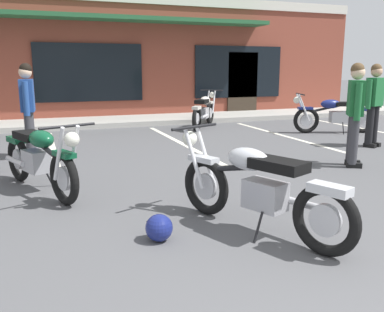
{
  "coord_description": "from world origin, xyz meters",
  "views": [
    {
      "loc": [
        -1.56,
        -0.78,
        1.6
      ],
      "look_at": [
        0.16,
        3.85,
        0.55
      ],
      "focal_mm": 39.08,
      "sensor_mm": 36.0,
      "label": 1
    }
  ],
  "objects_px": {
    "person_in_shorts_foreground": "(355,109)",
    "person_near_building": "(374,100)",
    "motorcycle_blue_standard": "(204,110)",
    "helmet_on_pavement": "(159,228)",
    "motorcycle_foreground_classic": "(257,187)",
    "motorcycle_orange_scrambler": "(334,114)",
    "motorcycle_silver_naked": "(39,158)",
    "person_in_black_shirt": "(28,105)"
  },
  "relations": [
    {
      "from": "person_in_shorts_foreground",
      "to": "person_near_building",
      "type": "xyz_separation_m",
      "value": [
        1.6,
        1.28,
        0.0
      ]
    },
    {
      "from": "motorcycle_blue_standard",
      "to": "helmet_on_pavement",
      "type": "xyz_separation_m",
      "value": [
        -3.26,
        -6.92,
        -0.33
      ]
    },
    {
      "from": "motorcycle_foreground_classic",
      "to": "helmet_on_pavement",
      "type": "xyz_separation_m",
      "value": [
        -0.96,
        0.11,
        -0.33
      ]
    },
    {
      "from": "motorcycle_orange_scrambler",
      "to": "person_near_building",
      "type": "relative_size",
      "value": 1.22
    },
    {
      "from": "person_in_shorts_foreground",
      "to": "helmet_on_pavement",
      "type": "relative_size",
      "value": 6.44
    },
    {
      "from": "motorcycle_foreground_classic",
      "to": "motorcycle_silver_naked",
      "type": "xyz_separation_m",
      "value": [
        -1.98,
        2.17,
        0.0
      ]
    },
    {
      "from": "motorcycle_blue_standard",
      "to": "person_in_shorts_foreground",
      "type": "relative_size",
      "value": 1.08
    },
    {
      "from": "person_in_black_shirt",
      "to": "person_near_building",
      "type": "bearing_deg",
      "value": -10.75
    },
    {
      "from": "person_in_black_shirt",
      "to": "person_in_shorts_foreground",
      "type": "bearing_deg",
      "value": -27.01
    },
    {
      "from": "motorcycle_orange_scrambler",
      "to": "person_in_shorts_foreground",
      "type": "distance_m",
      "value": 3.72
    },
    {
      "from": "motorcycle_foreground_classic",
      "to": "motorcycle_silver_naked",
      "type": "height_order",
      "value": "same"
    },
    {
      "from": "motorcycle_foreground_classic",
      "to": "person_near_building",
      "type": "bearing_deg",
      "value": 35.78
    },
    {
      "from": "motorcycle_foreground_classic",
      "to": "motorcycle_blue_standard",
      "type": "xyz_separation_m",
      "value": [
        2.29,
        7.03,
        0.0
      ]
    },
    {
      "from": "motorcycle_foreground_classic",
      "to": "person_in_shorts_foreground",
      "type": "bearing_deg",
      "value": 34.15
    },
    {
      "from": "motorcycle_orange_scrambler",
      "to": "person_near_building",
      "type": "height_order",
      "value": "person_near_building"
    },
    {
      "from": "person_in_black_shirt",
      "to": "helmet_on_pavement",
      "type": "relative_size",
      "value": 6.44
    },
    {
      "from": "motorcycle_orange_scrambler",
      "to": "person_near_building",
      "type": "bearing_deg",
      "value": -105.36
    },
    {
      "from": "motorcycle_blue_standard",
      "to": "person_in_shorts_foreground",
      "type": "height_order",
      "value": "person_in_shorts_foreground"
    },
    {
      "from": "person_in_shorts_foreground",
      "to": "motorcycle_foreground_classic",
      "type": "bearing_deg",
      "value": -145.85
    },
    {
      "from": "helmet_on_pavement",
      "to": "person_near_building",
      "type": "bearing_deg",
      "value": 29.78
    },
    {
      "from": "person_in_black_shirt",
      "to": "person_near_building",
      "type": "xyz_separation_m",
      "value": [
        6.55,
        -1.24,
        0.0
      ]
    },
    {
      "from": "helmet_on_pavement",
      "to": "person_in_black_shirt",
      "type": "bearing_deg",
      "value": 104.63
    },
    {
      "from": "person_near_building",
      "to": "helmet_on_pavement",
      "type": "height_order",
      "value": "person_near_building"
    },
    {
      "from": "motorcycle_blue_standard",
      "to": "person_in_shorts_foreground",
      "type": "bearing_deg",
      "value": -83.81
    },
    {
      "from": "motorcycle_blue_standard",
      "to": "helmet_on_pavement",
      "type": "bearing_deg",
      "value": -115.21
    },
    {
      "from": "motorcycle_silver_naked",
      "to": "helmet_on_pavement",
      "type": "relative_size",
      "value": 7.7
    },
    {
      "from": "motorcycle_orange_scrambler",
      "to": "helmet_on_pavement",
      "type": "distance_m",
      "value": 7.65
    },
    {
      "from": "motorcycle_silver_naked",
      "to": "helmet_on_pavement",
      "type": "height_order",
      "value": "motorcycle_silver_naked"
    },
    {
      "from": "motorcycle_orange_scrambler",
      "to": "helmet_on_pavement",
      "type": "bearing_deg",
      "value": -140.52
    },
    {
      "from": "person_in_shorts_foreground",
      "to": "helmet_on_pavement",
      "type": "height_order",
      "value": "person_in_shorts_foreground"
    },
    {
      "from": "motorcycle_silver_naked",
      "to": "person_in_shorts_foreground",
      "type": "height_order",
      "value": "person_in_shorts_foreground"
    },
    {
      "from": "person_in_black_shirt",
      "to": "person_in_shorts_foreground",
      "type": "relative_size",
      "value": 1.0
    },
    {
      "from": "motorcycle_silver_naked",
      "to": "person_in_black_shirt",
      "type": "relative_size",
      "value": 1.2
    },
    {
      "from": "motorcycle_foreground_classic",
      "to": "motorcycle_silver_naked",
      "type": "distance_m",
      "value": 2.93
    },
    {
      "from": "motorcycle_silver_naked",
      "to": "motorcycle_blue_standard",
      "type": "height_order",
      "value": "same"
    },
    {
      "from": "person_near_building",
      "to": "motorcycle_blue_standard",
      "type": "bearing_deg",
      "value": 119.45
    },
    {
      "from": "motorcycle_foreground_classic",
      "to": "person_in_black_shirt",
      "type": "xyz_separation_m",
      "value": [
        -2.1,
        4.45,
        0.49
      ]
    },
    {
      "from": "motorcycle_foreground_classic",
      "to": "helmet_on_pavement",
      "type": "distance_m",
      "value": 1.03
    },
    {
      "from": "motorcycle_orange_scrambler",
      "to": "helmet_on_pavement",
      "type": "relative_size",
      "value": 7.84
    },
    {
      "from": "person_in_black_shirt",
      "to": "person_near_building",
      "type": "height_order",
      "value": "same"
    },
    {
      "from": "person_near_building",
      "to": "helmet_on_pavement",
      "type": "relative_size",
      "value": 6.44
    },
    {
      "from": "motorcycle_foreground_classic",
      "to": "motorcycle_orange_scrambler",
      "type": "bearing_deg",
      "value": 45.19
    }
  ]
}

